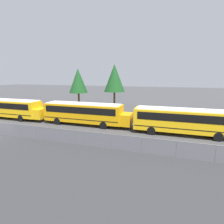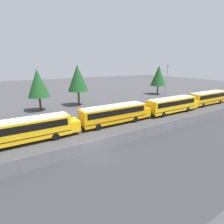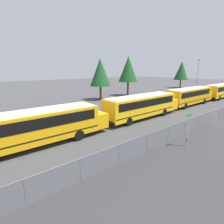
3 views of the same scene
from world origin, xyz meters
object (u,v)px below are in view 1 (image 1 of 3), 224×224
object	(u,v)px
school_bus_4	(186,120)
tree_3	(114,78)
school_bus_3	(85,112)
school_bus_2	(10,107)
tree_2	(78,81)

from	to	relation	value
school_bus_4	tree_3	world-z (taller)	tree_3
school_bus_3	tree_3	xyz separation A→B (m)	(-0.32, 15.79, 4.57)
school_bus_2	tree_3	xyz separation A→B (m)	(13.14, 16.04, 4.57)
school_bus_4	tree_3	xyz separation A→B (m)	(-13.67, 16.26, 4.57)
school_bus_3	school_bus_4	distance (m)	13.36
school_bus_3	school_bus_4	xyz separation A→B (m)	(13.36, -0.47, 0.00)
school_bus_3	tree_3	bearing A→B (deg)	91.15
school_bus_2	tree_2	xyz separation A→B (m)	(4.36, 15.53, 3.91)
school_bus_2	tree_2	world-z (taller)	tree_2
school_bus_2	school_bus_3	distance (m)	13.45
school_bus_4	tree_2	size ratio (longest dim) A/B	1.50
tree_3	school_bus_3	bearing A→B (deg)	-88.85
school_bus_3	tree_2	xyz separation A→B (m)	(-9.10, 15.28, 3.91)
school_bus_2	tree_2	bearing A→B (deg)	74.33
school_bus_2	school_bus_4	world-z (taller)	same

